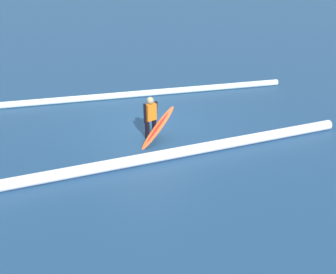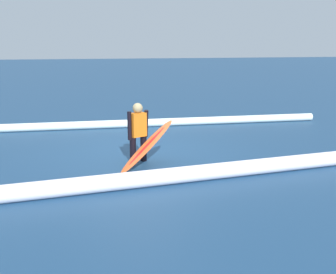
% 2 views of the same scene
% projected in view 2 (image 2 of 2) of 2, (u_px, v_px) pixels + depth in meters
% --- Properties ---
extents(ground_plane, '(149.68, 149.68, 0.00)m').
position_uv_depth(ground_plane, '(139.00, 151.00, 10.55)').
color(ground_plane, navy).
extents(surfer, '(0.49, 0.33, 1.31)m').
position_uv_depth(surfer, '(138.00, 130.00, 9.40)').
color(surfer, black).
rests_on(surfer, ground_plane).
extents(surfboard, '(1.53, 1.24, 0.90)m').
position_uv_depth(surfboard, '(148.00, 146.00, 9.18)').
color(surfboard, '#E55926').
rests_on(surfboard, ground_plane).
extents(wave_crest_foreground, '(17.28, 1.47, 0.25)m').
position_uv_depth(wave_crest_foreground, '(51.00, 126.00, 13.05)').
color(wave_crest_foreground, white).
rests_on(wave_crest_foreground, ground_plane).
extents(wave_crest_midground, '(14.16, 1.27, 0.31)m').
position_uv_depth(wave_crest_midground, '(81.00, 186.00, 7.44)').
color(wave_crest_midground, white).
rests_on(wave_crest_midground, ground_plane).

